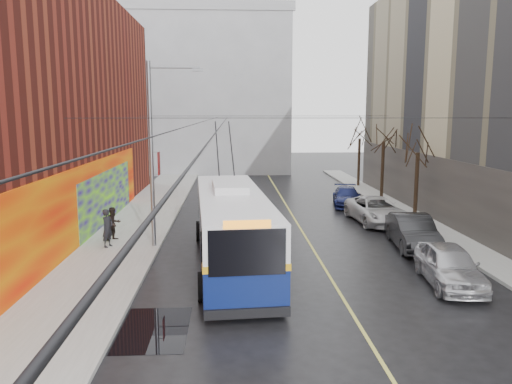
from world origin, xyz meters
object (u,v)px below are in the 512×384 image
Objects in this scene: streetlight_pole at (154,150)px; trolleybus at (232,226)px; parked_car_b at (413,232)px; pedestrian_a at (108,228)px; parked_car_d at (347,197)px; tree_near at (419,140)px; tree_mid at (384,131)px; pedestrian_b at (114,224)px; parked_car_c at (376,210)px; tree_far at (360,130)px; parked_car_a at (449,265)px; following_car at (236,201)px.

trolleybus is (3.66, -2.80, -3.14)m from streetlight_pole.
pedestrian_a is at bearing -175.98° from parked_car_b.
streetlight_pole is 1.94× the size of parked_car_d.
tree_near reaches higher than parked_car_b.
parked_car_b is at bearing -111.41° from tree_near.
tree_near is at bearing -90.00° from tree_mid.
streetlight_pole is 5.27× the size of pedestrian_b.
trolleybus reaches higher than parked_car_c.
parked_car_c reaches higher than parked_car_d.
tree_far is 3.52× the size of pedestrian_a.
tree_far reaches higher than pedestrian_b.
parked_car_a is at bearing -104.54° from tree_near.
parked_car_a is (-3.09, -11.90, -4.19)m from tree_near.
tree_far reaches higher than parked_car_b.
parked_car_d is at bearing -16.88° from pedestrian_b.
tree_mid is 3.91× the size of pedestrian_b.
tree_far reaches higher than parked_car_a.
streetlight_pole is at bearing -127.12° from tree_far.
pedestrian_a is (-14.92, 0.47, 0.26)m from parked_car_b.
trolleybus is 2.36× the size of parked_car_c.
pedestrian_b is at bearing 160.00° from parked_car_a.
tree_mid is 7.00m from tree_far.
parked_car_d is at bearing 4.80° from following_car.
tree_mid is at bearing 85.05° from parked_car_b.
following_car is 2.12× the size of pedestrian_a.
pedestrian_b is (-14.31, -9.59, 0.33)m from parked_car_d.
parked_car_a is (-3.09, -25.90, -4.35)m from tree_far.
tree_near is 18.59m from pedestrian_b.
pedestrian_a reaches higher than parked_car_d.
tree_far is 26.03m from pedestrian_b.
following_car is at bearing -160.14° from parked_car_d.
parked_car_c is 15.34m from pedestrian_b.
pedestrian_b is (-14.42, 7.09, 0.21)m from parked_car_a.
parked_car_a is at bearing -26.09° from streetlight_pole.
parked_car_a is 5.34m from parked_car_b.
tree_mid is 19.85m from trolleybus.
tree_near is at bearing 81.65° from parked_car_a.
tree_mid reaches higher than tree_near.
following_car is 11.37m from pedestrian_a.
tree_far is (15.14, 20.00, 0.30)m from streetlight_pole.
tree_near reaches higher than parked_car_a.
tree_mid is (0.00, 7.00, 0.28)m from tree_near.
parked_car_a reaches higher than parked_car_d.
parked_car_c is at bearing 94.23° from parked_car_a.
pedestrian_a is at bearing -131.01° from tree_far.
parked_car_d is (-3.20, 4.78, -4.30)m from tree_near.
pedestrian_a reaches higher than parked_car_c.
pedestrian_b is at bearing -164.65° from tree_near.
parked_car_a is at bearing -96.80° from tree_far.
parked_car_c is (-2.71, -0.81, -4.20)m from tree_near.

